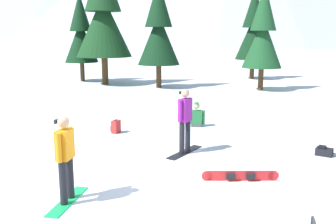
{
  "coord_description": "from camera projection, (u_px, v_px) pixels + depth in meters",
  "views": [
    {
      "loc": [
        1.8,
        -7.72,
        3.36
      ],
      "look_at": [
        -0.19,
        3.62,
        1.0
      ],
      "focal_mm": 41.0,
      "sensor_mm": 36.0,
      "label": 1
    }
  ],
  "objects": [
    {
      "name": "snowboarder_background",
      "position": [
        196.0,
        117.0,
        14.26
      ],
      "size": [
        0.63,
        1.85,
        0.92
      ],
      "color": "#4C4C51",
      "rests_on": "ground_plane"
    },
    {
      "name": "pine_tree_young",
      "position": [
        159.0,
        30.0,
        23.58
      ],
      "size": [
        2.61,
        2.61,
        6.61
      ],
      "color": "#472D19",
      "rests_on": "ground_plane"
    },
    {
      "name": "backpack_red",
      "position": [
        116.0,
        127.0,
        13.19
      ],
      "size": [
        0.32,
        0.36,
        0.47
      ],
      "color": "red",
      "rests_on": "ground_plane"
    },
    {
      "name": "loose_snowboard_far_spare",
      "position": [
        240.0,
        176.0,
        8.86
      ],
      "size": [
        1.78,
        0.39,
        0.26
      ],
      "color": "red",
      "rests_on": "ground_plane"
    },
    {
      "name": "ground_plane",
      "position": [
        148.0,
        189.0,
        8.43
      ],
      "size": [
        800.0,
        800.0,
        0.0
      ],
      "primitive_type": "plane",
      "color": "silver"
    },
    {
      "name": "snowboarder_midground",
      "position": [
        185.0,
        119.0,
        10.83
      ],
      "size": [
        0.88,
        1.52,
        1.85
      ],
      "color": "black",
      "rests_on": "ground_plane"
    },
    {
      "name": "backpack_black",
      "position": [
        324.0,
        151.0,
        10.76
      ],
      "size": [
        0.55,
        0.46,
        0.26
      ],
      "color": "black",
      "rests_on": "ground_plane"
    },
    {
      "name": "snowboarder_foreground",
      "position": [
        65.0,
        157.0,
        7.61
      ],
      "size": [
        0.31,
        1.46,
        1.79
      ],
      "color": "#19B259",
      "rests_on": "ground_plane"
    },
    {
      "name": "pine_tree_tall",
      "position": [
        263.0,
        33.0,
        22.48
      ],
      "size": [
        2.34,
        2.34,
        6.2
      ],
      "color": "#472D19",
      "rests_on": "ground_plane"
    },
    {
      "name": "pine_tree_short",
      "position": [
        81.0,
        33.0,
        26.92
      ],
      "size": [
        2.34,
        2.34,
        6.19
      ],
      "color": "#472D19",
      "rests_on": "ground_plane"
    },
    {
      "name": "pine_tree_leaning",
      "position": [
        103.0,
        15.0,
        25.0
      ],
      "size": [
        3.67,
        3.67,
        8.4
      ],
      "color": "#472D19",
      "rests_on": "ground_plane"
    },
    {
      "name": "pine_tree_broad",
      "position": [
        254.0,
        30.0,
        28.27
      ],
      "size": [
        2.61,
        2.61,
        6.7
      ],
      "color": "#472D19",
      "rests_on": "ground_plane"
    }
  ]
}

